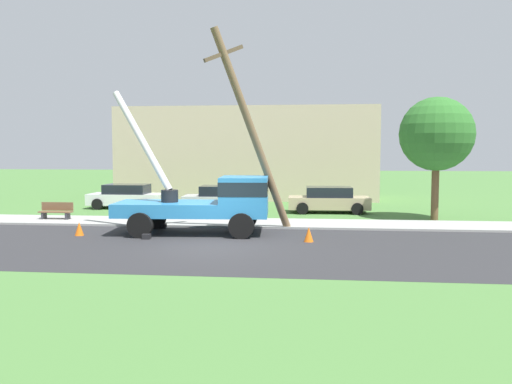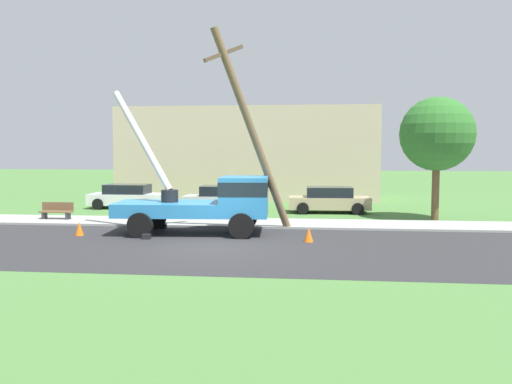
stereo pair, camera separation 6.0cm
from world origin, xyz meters
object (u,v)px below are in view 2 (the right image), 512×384
utility_truck (213,200)px  leaning_utility_pole (251,129)px  traffic_cone_behind (79,229)px  roadside_tree_near (437,134)px  parked_sedan_silver (223,198)px  parked_sedan_tan (329,200)px  traffic_cone_ahead (309,234)px  park_bench (57,211)px  parked_sedan_white (128,196)px

utility_truck → leaning_utility_pole: leaning_utility_pole is taller
utility_truck → traffic_cone_behind: size_ratio=12.33×
traffic_cone_behind → roadside_tree_near: (15.30, 6.51, 3.91)m
leaning_utility_pole → parked_sedan_silver: leaning_utility_pole is taller
roadside_tree_near → traffic_cone_behind: bearing=-156.9°
utility_truck → parked_sedan_tan: size_ratio=1.55×
traffic_cone_ahead → park_bench: 13.10m
parked_sedan_silver → leaning_utility_pole: bearing=-71.4°
utility_truck → parked_sedan_silver: 8.26m
park_bench → roadside_tree_near: size_ratio=0.27×
utility_truck → traffic_cone_ahead: bearing=-21.6°
traffic_cone_behind → parked_sedan_tan: size_ratio=0.13×
parked_sedan_white → leaning_utility_pole: bearing=-44.2°
parked_sedan_silver → parked_sedan_tan: 5.94m
traffic_cone_ahead → traffic_cone_behind: (-9.20, 0.48, 0.00)m
traffic_cone_ahead → parked_sedan_silver: size_ratio=0.13×
park_bench → parked_sedan_tan: bearing=20.2°
parked_sedan_white → parked_sedan_silver: (5.86, -0.71, 0.00)m
utility_truck → roadside_tree_near: size_ratio=1.15×
traffic_cone_ahead → parked_sedan_tan: (1.00, 9.51, 0.43)m
leaning_utility_pole → traffic_cone_ahead: size_ratio=15.04×
utility_truck → traffic_cone_ahead: 4.39m
park_bench → roadside_tree_near: bearing=7.3°
leaning_utility_pole → traffic_cone_ahead: bearing=-43.7°
leaning_utility_pole → roadside_tree_near: leaning_utility_pole is taller
parked_sedan_tan → park_bench: (-13.25, -4.89, -0.25)m
leaning_utility_pole → parked_sedan_tan: bearing=64.4°
utility_truck → roadside_tree_near: bearing=28.4°
leaning_utility_pole → park_bench: leaning_utility_pole is taller
traffic_cone_behind → parked_sedan_white: size_ratio=0.13×
parked_sedan_silver → traffic_cone_behind: bearing=-114.8°
parked_sedan_white → parked_sedan_tan: size_ratio=0.99×
utility_truck → parked_sedan_white: bearing=127.6°
leaning_utility_pole → park_bench: 10.79m
leaning_utility_pole → park_bench: bearing=166.8°
leaning_utility_pole → parked_sedan_silver: bearing=108.6°
leaning_utility_pole → parked_sedan_white: size_ratio=1.91×
roadside_tree_near → utility_truck: bearing=-151.6°
traffic_cone_ahead → parked_sedan_white: (-10.79, 10.45, 0.43)m
leaning_utility_pole → traffic_cone_behind: leaning_utility_pole is taller
parked_sedan_white → parked_sedan_tan: bearing=-4.5°
parked_sedan_silver → roadside_tree_near: 11.89m
traffic_cone_behind → parked_sedan_white: bearing=99.1°
parked_sedan_silver → park_bench: (-7.32, -5.10, -0.25)m
utility_truck → leaning_utility_pole: size_ratio=0.82×
parked_sedan_white → parked_sedan_silver: same height
leaning_utility_pole → parked_sedan_white: bearing=135.8°
parked_sedan_silver → park_bench: bearing=-145.1°
parked_sedan_silver → utility_truck: bearing=-83.1°
parked_sedan_tan → leaning_utility_pole: bearing=-115.6°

